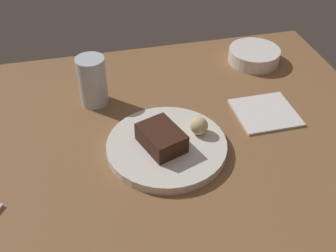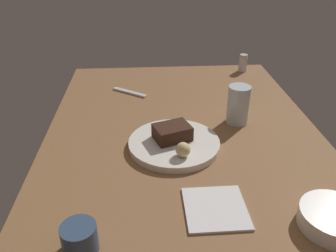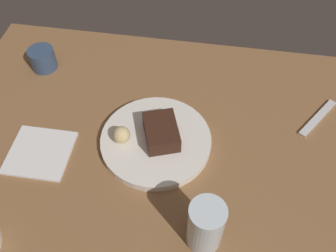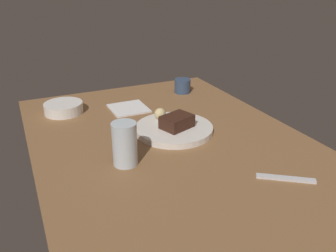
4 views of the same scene
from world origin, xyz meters
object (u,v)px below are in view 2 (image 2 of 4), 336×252
object	(u,v)px
dessert_spoon	(130,92)
folded_napkin	(215,208)
salt_shaker	(243,63)
side_bowl	(334,219)
bread_roll	(183,150)
water_glass	(238,105)
chocolate_cake_slice	(172,132)
coffee_cup	(80,239)
dessert_plate	(174,144)

from	to	relation	value
dessert_spoon	folded_napkin	xyz separation A→B (cm)	(-64.74, -20.87, -0.05)
salt_shaker	side_bowl	distance (cm)	91.94
salt_shaker	folded_napkin	distance (cm)	89.74
side_bowl	dessert_spoon	world-z (taller)	side_bowl
bread_roll	dessert_spoon	size ratio (longest dim) A/B	0.26
salt_shaker	water_glass	distance (cm)	47.70
chocolate_cake_slice	dessert_spoon	distance (cm)	39.80
water_glass	dessert_spoon	xyz separation A→B (cm)	(25.16, 35.16, -5.86)
coffee_cup	side_bowl	bearing A→B (deg)	-86.94
side_bowl	chocolate_cake_slice	bearing A→B (deg)	42.43
bread_roll	folded_napkin	size ratio (longest dim) A/B	0.28
dessert_spoon	folded_napkin	world-z (taller)	dessert_spoon
bread_roll	side_bowl	world-z (taller)	bread_roll
water_glass	dessert_spoon	size ratio (longest dim) A/B	0.83
bread_roll	salt_shaker	xyz separation A→B (cm)	(66.75, -33.24, -0.30)
water_glass	dessert_spoon	bearing A→B (deg)	54.42
bread_roll	side_bowl	distance (cm)	38.34
salt_shaker	folded_napkin	size ratio (longest dim) A/B	0.53
water_glass	folded_napkin	world-z (taller)	water_glass
salt_shaker	dessert_spoon	distance (cm)	52.95
dessert_plate	dessert_spoon	size ratio (longest dim) A/B	1.74
water_glass	side_bowl	bearing A→B (deg)	-168.68
coffee_cup	folded_napkin	distance (cm)	29.80
dessert_spoon	side_bowl	bearing A→B (deg)	-22.97
side_bowl	dessert_plate	bearing A→B (deg)	43.09
bread_roll	side_bowl	size ratio (longest dim) A/B	0.28
dessert_plate	salt_shaker	world-z (taller)	salt_shaker
salt_shaker	water_glass	size ratio (longest dim) A/B	0.60
coffee_cup	folded_napkin	size ratio (longest dim) A/B	0.49
bread_roll	salt_shaker	bearing A→B (deg)	-26.48
coffee_cup	dessert_spoon	xyz separation A→B (cm)	(74.08, -7.29, -2.65)
chocolate_cake_slice	coffee_cup	distance (cm)	42.16
bread_roll	folded_napkin	world-z (taller)	bread_roll
dessert_plate	side_bowl	xyz separation A→B (cm)	(-32.75, -30.63, 0.97)
dessert_plate	side_bowl	size ratio (longest dim) A/B	1.81
water_glass	coffee_cup	size ratio (longest dim) A/B	1.78
side_bowl	dessert_spoon	xyz separation A→B (cm)	(71.31, 44.39, -1.62)
dessert_spoon	coffee_cup	bearing A→B (deg)	-60.50
dessert_plate	side_bowl	world-z (taller)	side_bowl
chocolate_cake_slice	coffee_cup	bearing A→B (deg)	150.72
folded_napkin	dessert_plate	bearing A→B (deg)	15.20
chocolate_cake_slice	salt_shaker	xyz separation A→B (cm)	(57.83, -35.39, -0.42)
chocolate_cake_slice	water_glass	bearing A→B (deg)	-60.89
dessert_spoon	chocolate_cake_slice	bearing A→B (deg)	-35.23
dessert_plate	folded_napkin	xyz separation A→B (cm)	(-26.17, -7.11, -0.70)
coffee_cup	dessert_plate	bearing A→B (deg)	-30.67
dessert_plate	water_glass	size ratio (longest dim) A/B	2.10
side_bowl	coffee_cup	size ratio (longest dim) A/B	2.06
dessert_plate	dessert_spoon	bearing A→B (deg)	19.64
water_glass	coffee_cup	world-z (taller)	water_glass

